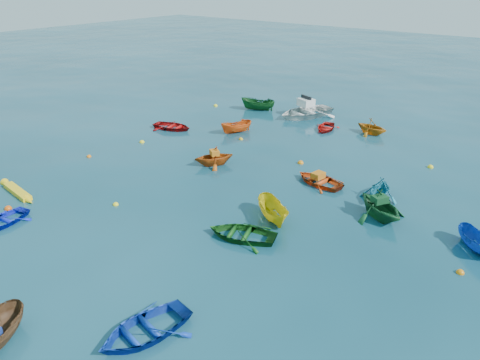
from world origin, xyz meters
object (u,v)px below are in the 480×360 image
Objects in this scene: dinghy_blue_se at (145,334)px; motorboat_white at (305,116)px; kayak_yellow at (18,194)px; dinghy_blue_sw at (3,224)px.

motorboat_white is at bearing 119.88° from dinghy_blue_se.
dinghy_blue_se is 0.97× the size of kayak_yellow.
motorboat_white reaches higher than dinghy_blue_sw.
dinghy_blue_se reaches higher than kayak_yellow.
kayak_yellow is (-2.59, 2.14, 0.00)m from dinghy_blue_sw.
dinghy_blue_se is at bearing -95.54° from kayak_yellow.
motorboat_white is (2.02, 24.39, 0.00)m from dinghy_blue_sw.
kayak_yellow is at bearing 178.23° from dinghy_blue_se.
dinghy_blue_se is (11.00, -0.75, 0.00)m from dinghy_blue_sw.
kayak_yellow is at bearing -82.38° from motorboat_white.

